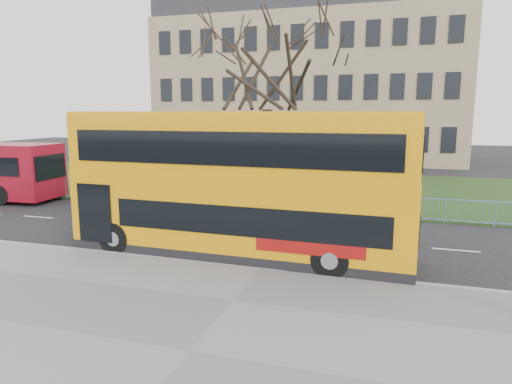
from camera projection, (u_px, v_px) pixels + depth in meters
ground at (274, 256)px, 15.48m from camera, size 120.00×120.00×0.00m
pavement at (190, 354)px, 9.10m from camera, size 80.00×10.50×0.12m
kerb at (262, 269)px, 14.00m from camera, size 80.00×0.20×0.14m
grass_verge at (330, 188)px, 28.96m from camera, size 80.00×15.40×0.08m
guard_railing at (309, 203)px, 21.61m from camera, size 40.00×0.12×1.10m
bare_tree at (267, 92)px, 24.74m from camera, size 8.16×8.16×11.65m
civic_building at (311, 92)px, 48.71m from camera, size 30.00×15.00×14.00m
yellow_bus at (238, 181)px, 15.15m from camera, size 11.48×3.07×4.78m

